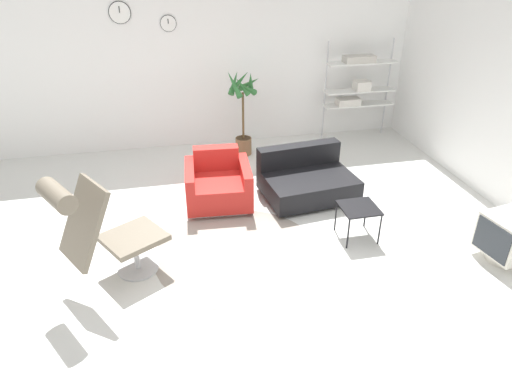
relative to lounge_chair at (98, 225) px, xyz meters
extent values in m
plane|color=silver|center=(1.60, 0.54, -0.73)|extent=(12.00, 12.00, 0.00)
cube|color=white|center=(1.60, 3.61, 0.67)|extent=(12.00, 0.06, 2.80)
cylinder|color=black|center=(0.26, 3.57, 1.48)|extent=(0.33, 0.01, 0.33)
cylinder|color=white|center=(0.26, 3.57, 1.48)|extent=(0.31, 0.02, 0.31)
cube|color=black|center=(0.26, 3.55, 1.53)|extent=(0.01, 0.01, 0.09)
cylinder|color=black|center=(0.96, 3.57, 1.31)|extent=(0.25, 0.01, 0.25)
cylinder|color=white|center=(0.96, 3.57, 1.31)|extent=(0.24, 0.02, 0.24)
cube|color=black|center=(0.96, 3.55, 1.34)|extent=(0.01, 0.01, 0.07)
cylinder|color=gray|center=(1.41, 0.24, -0.73)|extent=(1.91, 1.91, 0.01)
cylinder|color=#BCBCC1|center=(0.29, 0.18, -0.72)|extent=(0.60, 0.60, 0.02)
cylinder|color=#BCBCC1|center=(0.29, 0.18, -0.53)|extent=(0.06, 0.06, 0.36)
cube|color=#6B6051|center=(0.29, 0.18, -0.31)|extent=(0.78, 0.77, 0.06)
cube|color=#6B6051|center=(-0.11, -0.07, 0.08)|extent=(0.62, 0.67, 0.75)
cylinder|color=#6B6051|center=(-0.27, -0.16, 0.44)|extent=(0.41, 0.51, 0.19)
cube|color=silver|center=(1.36, 1.39, -0.70)|extent=(0.75, 0.72, 0.06)
cube|color=red|center=(1.36, 1.39, -0.51)|extent=(0.67, 0.86, 0.33)
cube|color=red|center=(1.38, 1.70, -0.18)|extent=(0.62, 0.23, 0.32)
cube|color=red|center=(1.72, 1.36, -0.42)|extent=(0.18, 0.82, 0.50)
cube|color=red|center=(0.99, 1.41, -0.42)|extent=(0.18, 0.82, 0.50)
cube|color=black|center=(2.60, 1.32, -0.71)|extent=(1.17, 0.90, 0.05)
cube|color=black|center=(2.60, 1.32, -0.53)|extent=(1.30, 1.05, 0.29)
cube|color=black|center=(2.56, 1.67, -0.23)|extent=(1.22, 0.34, 0.30)
cube|color=black|center=(2.87, 0.26, -0.32)|extent=(0.43, 0.43, 0.02)
cylinder|color=black|center=(2.67, 0.06, -0.53)|extent=(0.02, 0.02, 0.40)
cylinder|color=black|center=(3.06, 0.06, -0.53)|extent=(0.02, 0.02, 0.40)
cylinder|color=black|center=(2.67, 0.45, -0.53)|extent=(0.02, 0.02, 0.40)
cylinder|color=black|center=(3.06, 0.45, -0.53)|extent=(0.02, 0.02, 0.40)
cylinder|color=beige|center=(4.29, -0.52, -0.68)|extent=(0.35, 0.35, 0.10)
cube|color=beige|center=(4.29, -0.52, -0.41)|extent=(0.54, 0.58, 0.44)
cube|color=#282D33|center=(4.06, -0.56, -0.41)|extent=(0.08, 0.45, 0.38)
cylinder|color=brown|center=(2.01, 2.97, -0.59)|extent=(0.27, 0.27, 0.29)
cylinder|color=#382819|center=(2.01, 2.97, -0.45)|extent=(0.24, 0.24, 0.02)
cylinder|color=brown|center=(2.01, 2.97, -0.06)|extent=(0.04, 0.04, 0.77)
cone|color=#2D6B33|center=(2.13, 2.95, 0.49)|extent=(0.16, 0.34, 0.40)
cone|color=#2D6B33|center=(2.14, 3.09, 0.43)|extent=(0.35, 0.37, 0.30)
cone|color=#2D6B33|center=(1.99, 3.11, 0.47)|extent=(0.37, 0.15, 0.36)
cone|color=#2D6B33|center=(1.89, 3.05, 0.47)|extent=(0.27, 0.36, 0.36)
cone|color=#2D6B33|center=(1.86, 2.90, 0.48)|extent=(0.25, 0.41, 0.39)
cone|color=#2D6B33|center=(1.99, 2.88, 0.45)|extent=(0.28, 0.16, 0.31)
cone|color=#2D6B33|center=(2.08, 2.86, 0.41)|extent=(0.32, 0.26, 0.25)
cylinder|color=#BCBCC1|center=(3.54, 3.38, 0.12)|extent=(0.03, 0.03, 1.71)
cylinder|color=#BCBCC1|center=(4.71, 3.38, 0.12)|extent=(0.03, 0.03, 1.71)
cube|color=white|center=(4.13, 3.26, -0.11)|extent=(1.23, 0.28, 0.02)
cube|color=white|center=(4.13, 3.26, 0.14)|extent=(1.23, 0.28, 0.02)
cube|color=white|center=(4.13, 3.26, 0.62)|extent=(1.23, 0.28, 0.02)
cube|color=beige|center=(3.93, 3.25, -0.04)|extent=(0.40, 0.24, 0.12)
cube|color=silver|center=(4.16, 3.25, 0.23)|extent=(0.26, 0.24, 0.16)
cube|color=#B7B2A8|center=(4.05, 3.25, 0.69)|extent=(0.53, 0.24, 0.11)
camera|label=1|loc=(0.71, -3.97, 2.41)|focal=32.00mm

